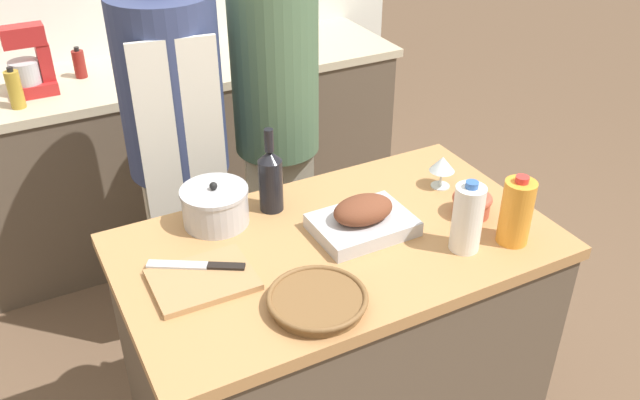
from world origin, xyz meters
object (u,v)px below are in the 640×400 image
Objects in this scene: cutting_board at (203,281)px; person_cook_aproned at (177,142)px; wine_glass_left at (442,165)px; condiment_bottle_short at (174,65)px; milk_jug at (467,218)px; person_cook_guest at (277,120)px; juice_jug at (516,212)px; condiment_bottle_extra at (15,89)px; roasting_pan at (363,219)px; stock_pot at (215,206)px; stand_mixer at (30,66)px; wine_bottle_green at (271,179)px; mixing_bowl at (472,204)px; condiment_bottle_tall at (79,64)px; wicker_basket at (317,300)px; knife_chef at (200,265)px.

person_cook_aproned is at bearing 77.16° from cutting_board.
condiment_bottle_short is at bearing 110.15° from wine_glass_left.
person_cook_guest is at bearing 97.52° from milk_jug.
juice_jug is 1.24× the size of condiment_bottle_extra.
milk_jug is at bearing -64.63° from person_cook_guest.
roasting_pan is 0.18× the size of person_cook_guest.
stock_pot is 0.70× the size of stand_mixer.
person_cook_aproned is (-0.31, 0.81, -0.04)m from roasting_pan.
person_cook_guest reaches higher than wine_bottle_green.
wine_glass_left is at bearing 89.71° from juice_jug.
stand_mixer is at bearing 122.87° from mixing_bowl.
condiment_bottle_tall is at bearing 24.96° from stand_mixer.
condiment_bottle_short is at bearing 84.89° from wicker_basket.
condiment_bottle_extra is at bearing 162.03° from person_cook_guest.
wine_bottle_green is 1.20m from condiment_bottle_short.
milk_jug is 1.99× the size of wine_glass_left.
wicker_basket is 0.50m from stock_pot.
wine_bottle_green is 0.17× the size of person_cook_guest.
stock_pot is (-0.09, 0.49, 0.04)m from wicker_basket.
condiment_bottle_tall is 1.00× the size of condiment_bottle_short.
knife_chef is 1.42m from condiment_bottle_extra.
milk_jug reaches higher than condiment_bottle_extra.
cutting_board is at bearing -117.13° from stock_pot.
cutting_board is at bearing 175.88° from mixing_bowl.
condiment_bottle_short is (0.24, 1.19, 0.01)m from stock_pot.
wicker_basket is 1.86× the size of condiment_bottle_short.
person_cook_guest is (-0.28, 0.69, -0.07)m from wine_glass_left.
wine_glass_left is at bearing -13.67° from wine_bottle_green.
condiment_bottle_extra is at bearing -178.97° from condiment_bottle_short.
stock_pot is 0.12× the size of person_cook_guest.
condiment_bottle_tall is at bearing 106.78° from roasting_pan.
wine_bottle_green is at bearing 166.33° from wine_glass_left.
person_cook_guest is at bearing 52.74° from knife_chef.
wicker_basket is 0.95× the size of wine_bottle_green.
person_cook_guest is at bearing -55.82° from condiment_bottle_tall.
condiment_bottle_extra is (-0.30, 1.39, 0.06)m from knife_chef.
wine_bottle_green is at bearing -98.09° from person_cook_guest.
stand_mixer reaches higher than milk_jug.
mixing_bowl is 1.92m from condiment_bottle_tall.
wicker_basket is 2.37× the size of wine_glass_left.
stand_mixer is (-0.92, 1.76, 0.02)m from milk_jug.
stock_pot is at bearing 141.98° from milk_jug.
stock_pot is 1.45× the size of condiment_bottle_tall.
stand_mixer is (-0.43, 1.79, 0.10)m from wicker_basket.
condiment_bottle_short is at bearing 94.99° from roasting_pan.
milk_jug is 0.75× the size of stand_mixer.
condiment_bottle_extra is (-0.29, -0.22, 0.02)m from condiment_bottle_tall.
cutting_board is at bearing -78.66° from condiment_bottle_extra.
person_cook_aproned reaches higher than milk_jug.
wicker_basket is 1.28× the size of stock_pot.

